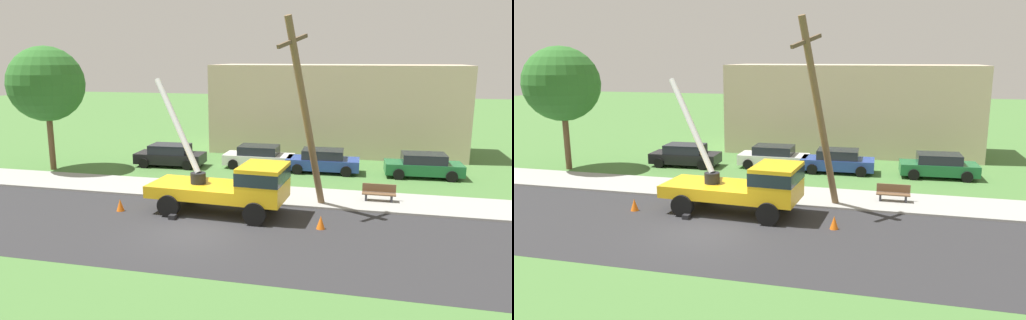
# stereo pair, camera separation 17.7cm
# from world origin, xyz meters

# --- Properties ---
(ground_plane) EXTENTS (120.00, 120.00, 0.00)m
(ground_plane) POSITION_xyz_m (0.00, 12.00, 0.00)
(ground_plane) COLOR #477538
(road_asphalt) EXTENTS (80.00, 8.19, 0.01)m
(road_asphalt) POSITION_xyz_m (0.00, 0.00, 0.00)
(road_asphalt) COLOR #2B2B2D
(road_asphalt) RESTS_ON ground
(sidewalk_strip) EXTENTS (80.00, 3.34, 0.10)m
(sidewalk_strip) POSITION_xyz_m (0.00, 5.77, 0.05)
(sidewalk_strip) COLOR #9E9E99
(sidewalk_strip) RESTS_ON ground
(utility_truck) EXTENTS (6.75, 3.21, 5.98)m
(utility_truck) POSITION_xyz_m (1.05, 2.47, 1.41)
(utility_truck) COLOR gold
(utility_truck) RESTS_ON ground
(leaning_utility_pole) EXTENTS (2.00, 2.88, 8.72)m
(leaning_utility_pole) POSITION_xyz_m (3.95, 3.77, 4.47)
(leaning_utility_pole) COLOR brown
(leaning_utility_pole) RESTS_ON ground
(traffic_cone_ahead) EXTENTS (0.36, 0.36, 0.56)m
(traffic_cone_ahead) POSITION_xyz_m (5.00, 1.43, 0.28)
(traffic_cone_ahead) COLOR orange
(traffic_cone_ahead) RESTS_ON ground
(traffic_cone_behind) EXTENTS (0.36, 0.36, 0.56)m
(traffic_cone_behind) POSITION_xyz_m (-4.23, 1.65, 0.28)
(traffic_cone_behind) COLOR orange
(traffic_cone_behind) RESTS_ON ground
(parked_sedan_black) EXTENTS (4.48, 2.15, 1.42)m
(parked_sedan_black) POSITION_xyz_m (-5.80, 11.00, 0.71)
(parked_sedan_black) COLOR black
(parked_sedan_black) RESTS_ON ground
(parked_sedan_white) EXTENTS (4.41, 2.03, 1.42)m
(parked_sedan_white) POSITION_xyz_m (-0.12, 11.93, 0.71)
(parked_sedan_white) COLOR silver
(parked_sedan_white) RESTS_ON ground
(parked_sedan_blue) EXTENTS (4.45, 2.10, 1.42)m
(parked_sedan_blue) POSITION_xyz_m (3.99, 11.60, 0.71)
(parked_sedan_blue) COLOR #263F99
(parked_sedan_blue) RESTS_ON ground
(parked_sedan_green) EXTENTS (4.49, 2.16, 1.42)m
(parked_sedan_green) POSITION_xyz_m (9.87, 11.72, 0.71)
(parked_sedan_green) COLOR #1E6638
(parked_sedan_green) RESTS_ON ground
(park_bench) EXTENTS (1.60, 0.45, 0.90)m
(park_bench) POSITION_xyz_m (7.33, 5.83, 0.46)
(park_bench) COLOR brown
(park_bench) RESTS_ON ground
(roadside_tree_near) EXTENTS (4.56, 4.56, 7.63)m
(roadside_tree_near) POSITION_xyz_m (-12.61, 8.36, 5.33)
(roadside_tree_near) COLOR brown
(roadside_tree_near) RESTS_ON ground
(lowrise_building_backdrop) EXTENTS (18.00, 6.00, 6.40)m
(lowrise_building_backdrop) POSITION_xyz_m (4.15, 18.91, 3.20)
(lowrise_building_backdrop) COLOR #C6B293
(lowrise_building_backdrop) RESTS_ON ground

